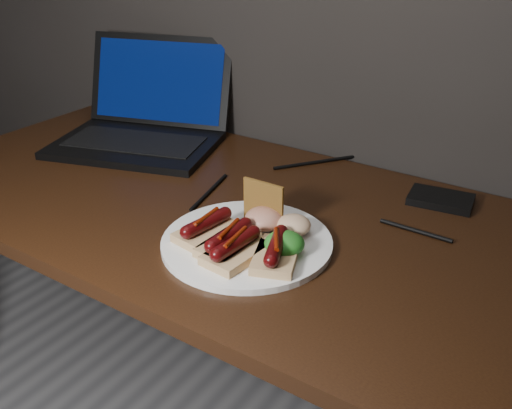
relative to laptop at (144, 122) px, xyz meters
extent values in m
cube|color=black|center=(0.35, -0.18, -0.07)|extent=(1.40, 0.70, 0.03)
cube|color=black|center=(-0.30, 0.12, -0.44)|extent=(0.05, 0.05, 0.72)
cube|color=black|center=(0.02, -0.06, -0.04)|extent=(0.46, 0.38, 0.02)
cube|color=black|center=(0.02, -0.06, -0.03)|extent=(0.37, 0.24, 0.00)
cube|color=black|center=(-0.04, 0.11, 0.08)|extent=(0.41, 0.21, 0.23)
cube|color=#07154A|center=(-0.04, 0.11, 0.08)|extent=(0.36, 0.18, 0.20)
cube|color=black|center=(0.76, 0.07, -0.04)|extent=(0.14, 0.10, 0.02)
cylinder|color=black|center=(0.34, -0.16, -0.05)|extent=(0.05, 0.18, 0.01)
cylinder|color=black|center=(0.45, 0.11, -0.05)|extent=(0.14, 0.18, 0.01)
cylinder|color=black|center=(0.76, -0.08, -0.05)|extent=(0.14, 0.01, 0.01)
cylinder|color=black|center=(-0.08, -0.12, -0.05)|extent=(0.11, 0.17, 0.01)
cylinder|color=white|center=(0.52, -0.29, -0.05)|extent=(0.35, 0.35, 0.01)
cube|color=#E1B284|center=(0.46, -0.32, -0.03)|extent=(0.09, 0.12, 0.02)
cylinder|color=#4F050A|center=(0.46, -0.32, -0.01)|extent=(0.04, 0.10, 0.02)
sphere|color=#4F050A|center=(0.45, -0.37, -0.01)|extent=(0.02, 0.02, 0.02)
sphere|color=#4F050A|center=(0.46, -0.28, -0.01)|extent=(0.02, 0.02, 0.02)
cylinder|color=#621504|center=(0.46, -0.32, 0.00)|extent=(0.01, 0.07, 0.01)
cube|color=#E1B284|center=(0.52, -0.34, -0.03)|extent=(0.08, 0.12, 0.02)
cylinder|color=#4F050A|center=(0.52, -0.34, -0.01)|extent=(0.03, 0.10, 0.02)
sphere|color=#4F050A|center=(0.51, -0.39, -0.01)|extent=(0.03, 0.02, 0.02)
sphere|color=#4F050A|center=(0.52, -0.29, -0.01)|extent=(0.03, 0.02, 0.02)
cylinder|color=#621504|center=(0.52, -0.34, 0.00)|extent=(0.02, 0.07, 0.01)
cube|color=#E1B284|center=(0.60, -0.32, -0.03)|extent=(0.11, 0.13, 0.02)
cylinder|color=#4F050A|center=(0.60, -0.32, -0.01)|extent=(0.06, 0.10, 0.02)
sphere|color=#4F050A|center=(0.62, -0.37, -0.01)|extent=(0.03, 0.02, 0.02)
sphere|color=#4F050A|center=(0.59, -0.28, -0.01)|extent=(0.02, 0.02, 0.02)
cylinder|color=#621504|center=(0.60, -0.32, 0.00)|extent=(0.04, 0.06, 0.01)
cube|color=#E1B284|center=(0.54, -0.35, -0.03)|extent=(0.08, 0.12, 0.02)
cylinder|color=#4F050A|center=(0.54, -0.35, -0.01)|extent=(0.03, 0.10, 0.02)
sphere|color=#4F050A|center=(0.54, -0.40, -0.01)|extent=(0.03, 0.02, 0.02)
sphere|color=#4F050A|center=(0.55, -0.31, -0.01)|extent=(0.03, 0.02, 0.02)
cylinder|color=#621504|center=(0.54, -0.35, 0.00)|extent=(0.02, 0.07, 0.01)
cube|color=olive|center=(0.51, -0.23, 0.00)|extent=(0.09, 0.01, 0.08)
ellipsoid|color=#115518|center=(0.60, -0.30, -0.02)|extent=(0.07, 0.07, 0.04)
ellipsoid|color=#9F0F17|center=(0.53, -0.24, -0.02)|extent=(0.07, 0.07, 0.04)
ellipsoid|color=beige|center=(0.58, -0.23, -0.02)|extent=(0.06, 0.06, 0.04)
camera|label=1|loc=(1.02, -1.02, 0.49)|focal=40.00mm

